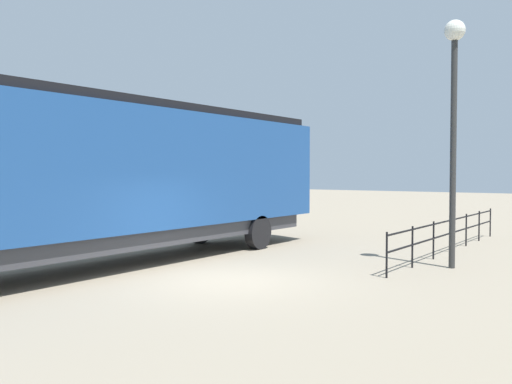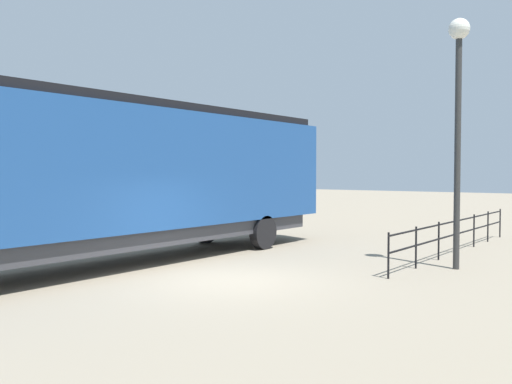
{
  "view_description": "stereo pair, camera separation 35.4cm",
  "coord_description": "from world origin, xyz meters",
  "views": [
    {
      "loc": [
        7.92,
        -9.88,
        2.51
      ],
      "look_at": [
        0.79,
        0.05,
        2.07
      ],
      "focal_mm": 38.56,
      "sensor_mm": 36.0,
      "label": 1
    },
    {
      "loc": [
        8.2,
        -9.67,
        2.51
      ],
      "look_at": [
        0.79,
        0.05,
        2.07
      ],
      "focal_mm": 38.56,
      "sensor_mm": 36.0,
      "label": 2
    }
  ],
  "objects": [
    {
      "name": "ground_plane",
      "position": [
        0.0,
        0.0,
        0.0
      ],
      "size": [
        120.0,
        120.0,
        0.0
      ],
      "primitive_type": "plane",
      "color": "gray"
    },
    {
      "name": "locomotive",
      "position": [
        -3.73,
        -0.16,
        2.46
      ],
      "size": [
        2.87,
        17.06,
        4.43
      ],
      "color": "navy",
      "rests_on": "ground_plane"
    },
    {
      "name": "lamp_post",
      "position": [
        3.74,
        4.74,
        4.6
      ],
      "size": [
        0.54,
        0.54,
        6.44
      ],
      "color": "#2D2D2D",
      "rests_on": "ground_plane"
    },
    {
      "name": "platform_fence",
      "position": [
        2.88,
        7.65,
        0.71
      ],
      "size": [
        0.05,
        10.44,
        1.1
      ],
      "color": "black",
      "rests_on": "ground_plane"
    }
  ]
}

